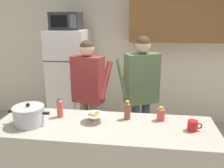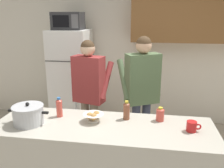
% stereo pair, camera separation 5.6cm
% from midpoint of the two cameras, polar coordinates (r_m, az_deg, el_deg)
% --- Properties ---
extents(back_wall_unit, '(6.00, 0.48, 2.60)m').
position_cam_midpoint_polar(back_wall_unit, '(4.30, 7.42, 9.37)').
color(back_wall_unit, silver).
rests_on(back_wall_unit, ground).
extents(kitchen_island, '(2.10, 0.68, 0.92)m').
position_cam_midpoint_polar(kitchen_island, '(2.53, -1.36, -19.30)').
color(kitchen_island, '#BCB7A8').
rests_on(kitchen_island, ground).
extents(refrigerator, '(0.64, 0.68, 1.69)m').
position_cam_midpoint_polar(refrigerator, '(4.22, -9.32, 1.22)').
color(refrigerator, white).
rests_on(refrigerator, ground).
extents(microwave, '(0.48, 0.37, 0.28)m').
position_cam_midpoint_polar(microwave, '(4.06, -10.07, 14.68)').
color(microwave, '#2D2D30').
rests_on(microwave, refrigerator).
extents(person_near_pot, '(0.57, 0.51, 1.62)m').
position_cam_midpoint_polar(person_near_pot, '(3.20, -5.02, -0.44)').
color(person_near_pot, '#726656').
rests_on(person_near_pot, ground).
extents(person_by_sink, '(0.62, 0.58, 1.68)m').
position_cam_midpoint_polar(person_by_sink, '(3.10, 7.72, -0.27)').
color(person_by_sink, '#33384C').
rests_on(person_by_sink, ground).
extents(cooking_pot, '(0.41, 0.29, 0.22)m').
position_cam_midpoint_polar(cooking_pot, '(2.41, -18.81, -6.99)').
color(cooking_pot, silver).
rests_on(cooking_pot, kitchen_island).
extents(coffee_mug, '(0.13, 0.09, 0.10)m').
position_cam_midpoint_polar(coffee_mug, '(2.29, 19.31, -9.59)').
color(coffee_mug, red).
rests_on(coffee_mug, kitchen_island).
extents(bread_bowl, '(0.21, 0.21, 0.10)m').
position_cam_midpoint_polar(bread_bowl, '(2.35, -3.80, -7.84)').
color(bread_bowl, white).
rests_on(bread_bowl, kitchen_island).
extents(bottle_near_edge, '(0.06, 0.06, 0.21)m').
position_cam_midpoint_polar(bottle_near_edge, '(2.49, -11.92, -5.49)').
color(bottle_near_edge, '#D84C3F').
rests_on(bottle_near_edge, kitchen_island).
extents(bottle_mid_counter, '(0.08, 0.08, 0.14)m').
position_cam_midpoint_polar(bottle_mid_counter, '(2.41, 12.16, -7.08)').
color(bottle_mid_counter, '#D84C3F').
rests_on(bottle_mid_counter, kitchen_island).
extents(bottle_far_corner, '(0.06, 0.06, 0.19)m').
position_cam_midpoint_polar(bottle_far_corner, '(2.38, 4.18, -6.32)').
color(bottle_far_corner, brown).
rests_on(bottle_far_corner, kitchen_island).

